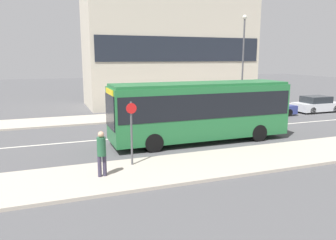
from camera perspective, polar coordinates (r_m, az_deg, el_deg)
name	(u,v)px	position (r m, az deg, el deg)	size (l,w,h in m)	color
ground_plane	(151,136)	(19.92, -3.06, -2.73)	(120.00, 120.00, 0.00)	#4F4F51
sidewalk_near	(194,166)	(14.28, 4.55, -7.98)	(44.00, 3.50, 0.13)	#B2A899
sidewalk_far	(127,117)	(25.81, -7.22, 0.48)	(44.00, 3.50, 0.13)	#B2A899
lane_centerline	(151,136)	(19.91, -3.06, -2.72)	(41.80, 0.16, 0.01)	silver
apartment_block_left_tower	(170,4)	(33.92, 0.28, 19.58)	(16.51, 6.83, 19.67)	beige
city_bus	(200,108)	(18.29, 5.61, 2.10)	(10.07, 2.60, 3.31)	#236B38
parked_car_0	(269,108)	(27.82, 17.22, 1.98)	(4.20, 1.77, 1.30)	navy
parked_car_1	(316,105)	(31.24, 24.44, 2.47)	(3.98, 1.87, 1.39)	silver
pedestrian_near_stop	(102,151)	(12.83, -11.49, -5.29)	(0.35, 0.34, 1.78)	#383347
bus_stop_sign	(132,128)	(13.87, -6.37, -1.48)	(0.44, 0.12, 2.73)	#4C4C51
street_lamp	(243,55)	(28.17, 12.97, 11.00)	(0.36, 0.36, 7.93)	#4C4C51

